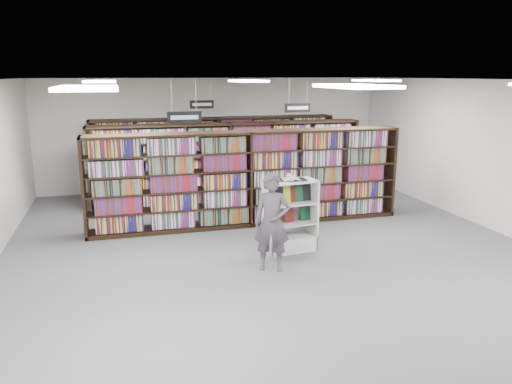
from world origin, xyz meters
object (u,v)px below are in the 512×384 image
object	(u,v)px
open_book	(291,178)
bookshelf_row_near	(248,179)
shopper	(272,222)
endcap_display	(289,226)

from	to	relation	value
open_book	bookshelf_row_near	bearing A→B (deg)	106.70
open_book	shopper	world-z (taller)	shopper
bookshelf_row_near	endcap_display	xyz separation A→B (m)	(0.32, -1.85, -0.58)
bookshelf_row_near	open_book	bearing A→B (deg)	-79.65
open_book	shopper	size ratio (longest dim) A/B	0.35
shopper	open_book	bearing A→B (deg)	74.05
bookshelf_row_near	endcap_display	distance (m)	1.97
endcap_display	open_book	world-z (taller)	open_book
bookshelf_row_near	open_book	size ratio (longest dim) A/B	11.92
bookshelf_row_near	shopper	distance (m)	2.72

